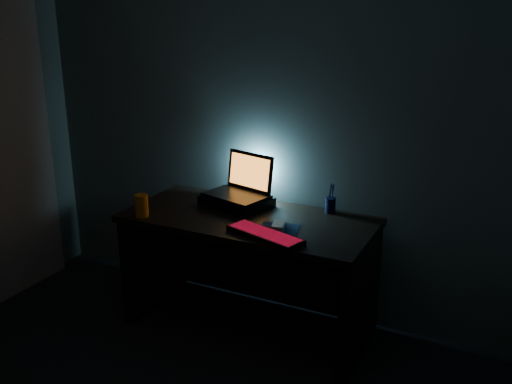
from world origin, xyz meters
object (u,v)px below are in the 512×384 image
laptop (242,186)px  mouse (279,226)px  keyboard (265,235)px  juice_glass (142,205)px  router (221,198)px  pen_cup (330,205)px

laptop → mouse: size_ratio=3.92×
keyboard → juice_glass: (-0.80, -0.03, 0.05)m
juice_glass → router: (0.29, 0.44, -0.04)m
laptop → router: laptop is taller
laptop → juice_glass: (-0.43, -0.47, -0.05)m
juice_glass → router: 0.53m
pen_cup → juice_glass: bearing=-150.4°
keyboard → juice_glass: juice_glass is taller
keyboard → pen_cup: bearing=87.8°
mouse → router: router is taller
mouse → pen_cup: 0.43m
juice_glass → keyboard: bearing=2.1°
keyboard → pen_cup: (0.19, 0.53, 0.03)m
laptop → pen_cup: bearing=24.4°
mouse → router: size_ratio=0.55×
laptop → keyboard: bearing=-35.1°
pen_cup → router: pen_cup is taller
laptop → pen_cup: 0.57m
keyboard → mouse: (0.02, 0.13, 0.01)m
laptop → juice_glass: size_ratio=3.20×
keyboard → pen_cup: 0.57m
laptop → router: size_ratio=2.17×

